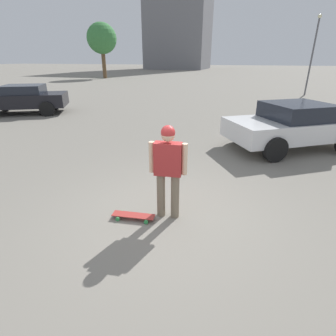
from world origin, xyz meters
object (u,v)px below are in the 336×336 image
at_px(person, 168,166).
at_px(car_parked_far, 23,98).
at_px(skateboard, 133,216).
at_px(car_parked_near, 293,125).

height_order(person, car_parked_far, person).
height_order(skateboard, car_parked_near, car_parked_near).
xyz_separation_m(skateboard, car_parked_near, (-3.16, -5.25, 0.68)).
height_order(person, skateboard, person).
xyz_separation_m(person, skateboard, (0.56, 0.29, -0.93)).
relative_size(skateboard, car_parked_far, 0.17).
bearing_deg(skateboard, car_parked_far, -44.43).
xyz_separation_m(car_parked_near, car_parked_far, (12.53, -2.10, 0.02)).
relative_size(person, skateboard, 2.16).
height_order(car_parked_near, car_parked_far, car_parked_far).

